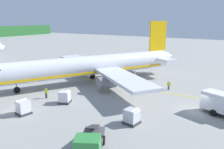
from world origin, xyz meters
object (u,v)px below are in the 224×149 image
object	(u,v)px
crew_loader_left	(46,92)
airliner_foreground	(93,66)
cargo_container_near	(132,116)
service_truck_catering	(90,144)
crew_loader_right	(135,76)
service_truck_fuel	(224,104)
crew_marshaller	(169,85)
cargo_container_far	(65,97)
cargo_container_mid	(23,107)

from	to	relation	value
crew_loader_left	airliner_foreground	bearing A→B (deg)	-3.84
cargo_container_near	crew_loader_left	world-z (taller)	cargo_container_near
crew_loader_left	service_truck_catering	bearing A→B (deg)	-119.49
airliner_foreground	crew_loader_right	bearing A→B (deg)	-48.96
airliner_foreground	service_truck_catering	size ratio (longest dim) A/B	5.80
service_truck_fuel	crew_marshaller	distance (m)	12.17
service_truck_fuel	crew_loader_right	bearing A→B (deg)	61.55
cargo_container_far	crew_loader_right	bearing A→B (deg)	-10.59
cargo_container_mid	service_truck_fuel	bearing A→B (deg)	-59.12
service_truck_fuel	cargo_container_near	world-z (taller)	service_truck_fuel
airliner_foreground	cargo_container_mid	world-z (taller)	airliner_foreground
airliner_foreground	crew_loader_right	world-z (taller)	airliner_foreground
service_truck_catering	crew_loader_left	distance (m)	17.87
crew_loader_right	crew_marshaller	bearing A→B (deg)	-106.71
service_truck_fuel	crew_loader_left	size ratio (longest dim) A/B	3.71
airliner_foreground	cargo_container_mid	bearing A→B (deg)	-175.18
crew_marshaller	service_truck_catering	bearing A→B (deg)	-178.87
airliner_foreground	crew_marshaller	size ratio (longest dim) A/B	23.44
airliner_foreground	cargo_container_far	distance (m)	12.21
cargo_container_mid	cargo_container_far	bearing A→B (deg)	-16.42
cargo_container_near	airliner_foreground	bearing A→B (deg)	50.58
cargo_container_near	crew_loader_left	distance (m)	15.83
crew_marshaller	crew_loader_left	xyz separation A→B (m)	(-14.77, 15.09, 0.04)
airliner_foreground	cargo_container_near	bearing A→B (deg)	-129.42
cargo_container_near	crew_marshaller	distance (m)	15.61
airliner_foreground	cargo_container_near	world-z (taller)	airliner_foreground
airliner_foreground	crew_marshaller	xyz separation A→B (m)	(3.24, -14.32, -2.44)
crew_loader_left	cargo_container_mid	bearing A→B (deg)	-159.36
service_truck_catering	crew_loader_right	xyz separation A→B (m)	(25.93, 8.34, -0.12)
cargo_container_far	crew_marshaller	world-z (taller)	cargo_container_far
service_truck_fuel	cargo_container_mid	xyz separation A→B (m)	(-13.54, 22.63, -0.69)
service_truck_fuel	cargo_container_mid	size ratio (longest dim) A/B	3.16
service_truck_catering	cargo_container_mid	distance (m)	13.61
cargo_container_mid	crew_loader_left	xyz separation A→B (m)	(5.97, 2.25, 0.06)
airliner_foreground	cargo_container_mid	size ratio (longest dim) A/B	19.26
crew_marshaller	crew_loader_left	distance (m)	21.12
cargo_container_near	cargo_container_far	distance (m)	11.82
cargo_container_near	crew_marshaller	xyz separation A→B (m)	(15.60, 0.71, 0.02)
service_truck_catering	cargo_container_near	xyz separation A→B (m)	(7.97, -0.25, -0.24)
cargo_container_far	crew_loader_left	distance (m)	4.02
service_truck_fuel	service_truck_catering	bearing A→B (deg)	150.32
cargo_container_mid	cargo_container_far	xyz separation A→B (m)	(6.00, -1.77, -0.02)
airliner_foreground	cargo_container_near	xyz separation A→B (m)	(-12.36, -15.03, -2.46)
cargo_container_far	crew_loader_left	size ratio (longest dim) A/B	1.31
airliner_foreground	cargo_container_near	size ratio (longest dim) A/B	19.24
crew_loader_right	crew_loader_left	bearing A→B (deg)	157.17
cargo_container_far	crew_loader_right	xyz separation A→B (m)	(17.11, -3.20, 0.15)
service_truck_catering	cargo_container_mid	xyz separation A→B (m)	(2.83, 13.31, -0.24)
service_truck_catering	crew_marshaller	world-z (taller)	service_truck_catering
service_truck_fuel	crew_loader_right	xyz separation A→B (m)	(9.57, 17.67, -0.56)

